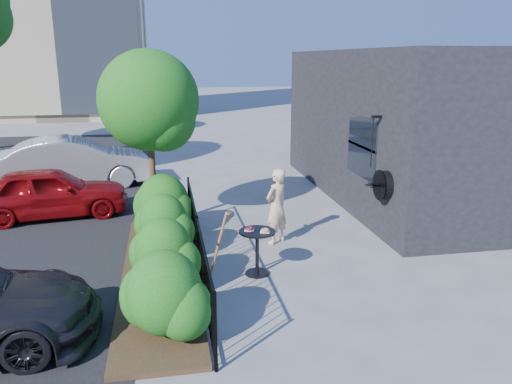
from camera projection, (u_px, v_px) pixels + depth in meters
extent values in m
plane|color=gray|center=(279.00, 267.00, 9.34)|extent=(120.00, 120.00, 0.00)
cube|color=black|center=(434.00, 124.00, 14.06)|extent=(6.00, 9.00, 4.00)
cube|color=black|center=(362.00, 146.00, 11.59)|extent=(0.04, 1.60, 1.40)
cube|color=black|center=(362.00, 146.00, 11.59)|extent=(0.05, 1.70, 0.06)
cylinder|color=black|center=(384.00, 185.00, 10.30)|extent=(0.18, 0.60, 0.60)
cylinder|color=black|center=(379.00, 185.00, 10.28)|extent=(0.03, 0.64, 0.64)
cube|color=black|center=(377.00, 117.00, 10.42)|extent=(0.25, 0.06, 0.06)
cylinder|color=black|center=(372.00, 143.00, 10.55)|extent=(0.02, 0.02, 1.05)
cylinder|color=black|center=(215.00, 332.00, 6.08)|extent=(0.05, 0.05, 1.10)
cylinder|color=black|center=(198.00, 245.00, 8.93)|extent=(0.05, 0.05, 1.10)
cylinder|color=black|center=(189.00, 200.00, 11.78)|extent=(0.05, 0.05, 1.10)
cube|color=black|center=(197.00, 218.00, 8.80)|extent=(0.03, 6.00, 0.03)
cube|color=black|center=(199.00, 268.00, 9.05)|extent=(0.03, 6.00, 0.03)
cylinder|color=black|center=(214.00, 328.00, 6.18)|extent=(0.02, 0.02, 1.04)
cylinder|color=black|center=(213.00, 320.00, 6.37)|extent=(0.02, 0.02, 1.04)
cylinder|color=black|center=(211.00, 312.00, 6.56)|extent=(0.02, 0.02, 1.04)
cylinder|color=black|center=(210.00, 305.00, 6.75)|extent=(0.02, 0.02, 1.04)
cylinder|color=black|center=(209.00, 298.00, 6.94)|extent=(0.02, 0.02, 1.04)
cylinder|color=black|center=(207.00, 292.00, 7.13)|extent=(0.02, 0.02, 1.04)
cylinder|color=black|center=(206.00, 286.00, 7.32)|extent=(0.02, 0.02, 1.04)
cylinder|color=black|center=(205.00, 280.00, 7.51)|extent=(0.02, 0.02, 1.04)
cylinder|color=black|center=(204.00, 275.00, 7.70)|extent=(0.02, 0.02, 1.04)
cylinder|color=black|center=(203.00, 270.00, 7.89)|extent=(0.02, 0.02, 1.04)
cylinder|color=black|center=(202.00, 265.00, 8.08)|extent=(0.02, 0.02, 1.04)
cylinder|color=black|center=(201.00, 260.00, 8.27)|extent=(0.02, 0.02, 1.04)
cylinder|color=black|center=(200.00, 255.00, 8.46)|extent=(0.02, 0.02, 1.04)
cylinder|color=black|center=(199.00, 251.00, 8.65)|extent=(0.02, 0.02, 1.04)
cylinder|color=black|center=(198.00, 247.00, 8.84)|extent=(0.02, 0.02, 1.04)
cylinder|color=black|center=(197.00, 243.00, 9.03)|extent=(0.02, 0.02, 1.04)
cylinder|color=black|center=(197.00, 239.00, 9.22)|extent=(0.02, 0.02, 1.04)
cylinder|color=black|center=(196.00, 235.00, 9.41)|extent=(0.02, 0.02, 1.04)
cylinder|color=black|center=(195.00, 232.00, 9.60)|extent=(0.02, 0.02, 1.04)
cylinder|color=black|center=(195.00, 229.00, 9.79)|extent=(0.02, 0.02, 1.04)
cylinder|color=black|center=(194.00, 225.00, 9.98)|extent=(0.02, 0.02, 1.04)
cylinder|color=black|center=(193.00, 222.00, 10.17)|extent=(0.02, 0.02, 1.04)
cylinder|color=black|center=(193.00, 219.00, 10.36)|extent=(0.02, 0.02, 1.04)
cylinder|color=black|center=(192.00, 216.00, 10.55)|extent=(0.02, 0.02, 1.04)
cylinder|color=black|center=(192.00, 213.00, 10.74)|extent=(0.02, 0.02, 1.04)
cylinder|color=black|center=(191.00, 211.00, 10.93)|extent=(0.02, 0.02, 1.04)
cylinder|color=black|center=(191.00, 208.00, 11.12)|extent=(0.02, 0.02, 1.04)
cylinder|color=black|center=(190.00, 206.00, 11.31)|extent=(0.02, 0.02, 1.04)
cylinder|color=black|center=(190.00, 203.00, 11.50)|extent=(0.02, 0.02, 1.04)
cylinder|color=black|center=(189.00, 201.00, 11.69)|extent=(0.02, 0.02, 1.04)
cube|color=#382616|center=(160.00, 274.00, 8.94)|extent=(1.30, 6.00, 0.08)
ellipsoid|color=#1B5B14|center=(164.00, 295.00, 6.70)|extent=(1.10, 1.10, 1.24)
ellipsoid|color=#1B5B14|center=(164.00, 252.00, 8.22)|extent=(1.10, 1.10, 1.24)
ellipsoid|color=#1B5B14|center=(163.00, 223.00, 9.64)|extent=(1.10, 1.10, 1.24)
ellipsoid|color=#1B5B14|center=(163.00, 203.00, 10.97)|extent=(1.10, 1.10, 1.24)
cylinder|color=#3F2B19|center=(153.00, 176.00, 11.28)|extent=(0.14, 0.14, 2.40)
sphere|color=#1B5B14|center=(149.00, 103.00, 10.86)|extent=(2.20, 2.20, 2.20)
sphere|color=#1B5B14|center=(164.00, 119.00, 10.81)|extent=(1.43, 1.43, 1.43)
cylinder|color=black|center=(257.00, 232.00, 8.83)|extent=(0.66, 0.66, 0.03)
cylinder|color=black|center=(257.00, 253.00, 8.94)|extent=(0.07, 0.07, 0.79)
cylinder|color=black|center=(257.00, 273.00, 9.04)|extent=(0.44, 0.44, 0.03)
cube|color=white|center=(249.00, 230.00, 8.86)|extent=(0.20, 0.20, 0.01)
cube|color=white|center=(265.00, 232.00, 8.78)|extent=(0.20, 0.20, 0.01)
torus|color=#510D29|center=(249.00, 229.00, 8.86)|extent=(0.15, 0.15, 0.05)
torus|color=tan|center=(265.00, 230.00, 8.77)|extent=(0.15, 0.15, 0.05)
imported|color=beige|center=(277.00, 206.00, 10.39)|extent=(0.70, 0.66, 1.60)
cylinder|color=brown|center=(218.00, 248.00, 8.26)|extent=(0.37, 0.05, 1.23)
cube|color=gray|center=(208.00, 284.00, 8.39)|extent=(0.09, 0.18, 0.26)
cylinder|color=brown|center=(228.00, 213.00, 8.14)|extent=(0.10, 0.10, 0.06)
imported|color=#990C10|center=(49.00, 192.00, 12.15)|extent=(3.86, 2.04, 1.25)
imported|color=#A3A3A7|center=(74.00, 162.00, 14.98)|extent=(4.79, 2.33, 1.51)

